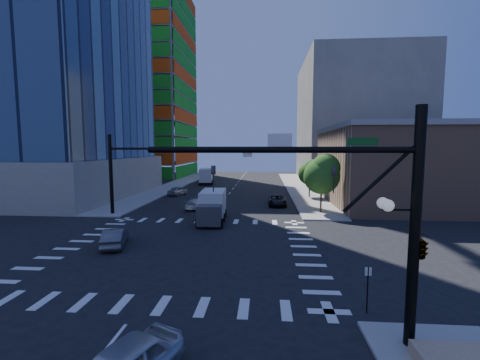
{
  "coord_description": "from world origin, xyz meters",
  "views": [
    {
      "loc": [
        5.96,
        -23.55,
        7.61
      ],
      "look_at": [
        3.5,
        8.0,
        4.46
      ],
      "focal_mm": 24.0,
      "sensor_mm": 36.0,
      "label": 1
    }
  ],
  "objects": [
    {
      "name": "ground",
      "position": [
        0.0,
        0.0,
        0.0
      ],
      "size": [
        160.0,
        160.0,
        0.0
      ],
      "primitive_type": "plane",
      "color": "black",
      "rests_on": "ground"
    },
    {
      "name": "commercial_building",
      "position": [
        25.0,
        22.0,
        5.31
      ],
      "size": [
        20.5,
        22.5,
        10.6
      ],
      "color": "#9D765B",
      "rests_on": "ground"
    },
    {
      "name": "sidewalk_ne",
      "position": [
        12.5,
        40.0,
        0.07
      ],
      "size": [
        5.0,
        60.0,
        0.15
      ],
      "primitive_type": "cube",
      "color": "#989690",
      "rests_on": "ground"
    },
    {
      "name": "box_truck_far",
      "position": [
        -6.47,
        43.6,
        1.48
      ],
      "size": [
        3.42,
        6.65,
        3.35
      ],
      "rotation": [
        0.0,
        0.0,
        3.25
      ],
      "color": "black",
      "rests_on": "ground"
    },
    {
      "name": "tree_north",
      "position": [
        12.93,
        25.9,
        3.99
      ],
      "size": [
        3.54,
        3.52,
        5.78
      ],
      "color": "#382316",
      "rests_on": "sidewalk_ne"
    },
    {
      "name": "car_sb_near",
      "position": [
        -2.73,
        15.84,
        0.65
      ],
      "size": [
        2.18,
        4.63,
        1.31
      ],
      "primitive_type": "imported",
      "rotation": [
        0.0,
        0.0,
        3.06
      ],
      "color": "silver",
      "rests_on": "ground"
    },
    {
      "name": "signal_mast_se",
      "position": [
        10.6,
        -11.5,
        5.01
      ],
      "size": [
        10.51,
        2.48,
        9.0
      ],
      "color": "black",
      "rests_on": "sidewalk_se"
    },
    {
      "name": "signal_mast_nw",
      "position": [
        -10.0,
        11.5,
        5.49
      ],
      "size": [
        10.2,
        0.4,
        9.0
      ],
      "color": "black",
      "rests_on": "sidewalk_nw"
    },
    {
      "name": "sidewalk_nw",
      "position": [
        -12.5,
        40.0,
        0.07
      ],
      "size": [
        5.0,
        60.0,
        0.15
      ],
      "primitive_type": "cube",
      "color": "#989690",
      "rests_on": "ground"
    },
    {
      "name": "construction_building",
      "position": [
        -27.41,
        61.93,
        24.61
      ],
      "size": [
        25.16,
        34.5,
        70.6
      ],
      "color": "gray",
      "rests_on": "ground"
    },
    {
      "name": "box_truck_near",
      "position": [
        0.58,
        8.5,
        1.4
      ],
      "size": [
        2.87,
        6.17,
        3.17
      ],
      "rotation": [
        0.0,
        0.0,
        0.05
      ],
      "color": "black",
      "rests_on": "ground"
    },
    {
      "name": "car_sb_mid",
      "position": [
        -8.1,
        27.02,
        0.71
      ],
      "size": [
        2.78,
        4.49,
        1.43
      ],
      "primitive_type": "imported",
      "rotation": [
        0.0,
        0.0,
        2.86
      ],
      "color": "#ACADB4",
      "rests_on": "ground"
    },
    {
      "name": "road_markings",
      "position": [
        0.0,
        0.0,
        0.01
      ],
      "size": [
        20.0,
        20.0,
        0.01
      ],
      "primitive_type": "cube",
      "color": "silver",
      "rests_on": "ground"
    },
    {
      "name": "bg_building_ne",
      "position": [
        27.0,
        55.0,
        14.0
      ],
      "size": [
        24.0,
        30.0,
        28.0
      ],
      "primitive_type": "cube",
      "color": "#68645D",
      "rests_on": "ground"
    },
    {
      "name": "tree_south",
      "position": [
        12.63,
        13.9,
        4.69
      ],
      "size": [
        4.16,
        4.16,
        6.82
      ],
      "color": "#382316",
      "rests_on": "sidewalk_ne"
    },
    {
      "name": "car_sb_cross",
      "position": [
        -5.63,
        -0.05,
        0.71
      ],
      "size": [
        2.65,
        4.53,
        1.41
      ],
      "primitive_type": "imported",
      "rotation": [
        0.0,
        0.0,
        3.43
      ],
      "color": "#55555A",
      "rests_on": "ground"
    },
    {
      "name": "no_parking_sign",
      "position": [
        10.7,
        -9.0,
        1.38
      ],
      "size": [
        0.3,
        0.06,
        2.2
      ],
      "color": "black",
      "rests_on": "ground"
    },
    {
      "name": "car_nb_far",
      "position": [
        7.64,
        18.91,
        0.7
      ],
      "size": [
        2.34,
        5.02,
        1.39
      ],
      "primitive_type": "imported",
      "rotation": [
        0.0,
        0.0,
        0.01
      ],
      "color": "black",
      "rests_on": "ground"
    }
  ]
}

